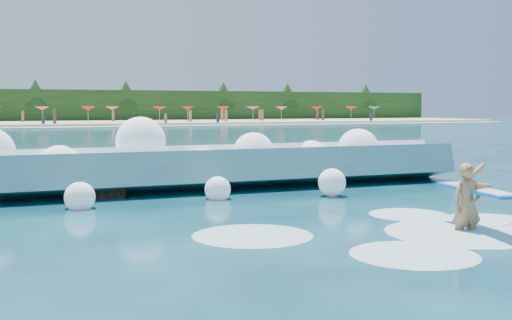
# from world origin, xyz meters

# --- Properties ---
(ground) EXTENTS (200.00, 200.00, 0.00)m
(ground) POSITION_xyz_m (0.00, 0.00, 0.00)
(ground) COLOR #062137
(ground) RESTS_ON ground
(beach) EXTENTS (140.00, 20.00, 0.40)m
(beach) POSITION_xyz_m (0.00, 78.00, 0.20)
(beach) COLOR tan
(beach) RESTS_ON ground
(wet_band) EXTENTS (140.00, 5.00, 0.08)m
(wet_band) POSITION_xyz_m (0.00, 67.00, 0.04)
(wet_band) COLOR silver
(wet_band) RESTS_ON ground
(treeline) EXTENTS (140.00, 4.00, 5.00)m
(treeline) POSITION_xyz_m (0.00, 88.00, 2.50)
(treeline) COLOR black
(treeline) RESTS_ON ground
(breaking_wave) EXTENTS (18.92, 2.91, 1.63)m
(breaking_wave) POSITION_xyz_m (0.44, 6.40, 0.57)
(breaking_wave) COLOR teal
(breaking_wave) RESTS_ON ground
(rock_cluster) EXTENTS (7.98, 3.06, 1.19)m
(rock_cluster) POSITION_xyz_m (-2.02, 6.65, 0.38)
(rock_cluster) COLOR black
(rock_cluster) RESTS_ON ground
(surfer_with_board) EXTENTS (1.07, 2.88, 1.67)m
(surfer_with_board) POSITION_xyz_m (4.24, -2.38, 0.62)
(surfer_with_board) COLOR #9F744A
(surfer_with_board) RESTS_ON ground
(wave_spray) EXTENTS (14.94, 4.65, 2.30)m
(wave_spray) POSITION_xyz_m (0.26, 6.21, 1.04)
(wave_spray) COLOR white
(wave_spray) RESTS_ON ground
(surf_foam) EXTENTS (8.96, 5.43, 0.16)m
(surf_foam) POSITION_xyz_m (3.52, -2.05, 0.00)
(surf_foam) COLOR silver
(surf_foam) RESTS_ON ground
(beach_umbrellas) EXTENTS (111.15, 6.89, 0.50)m
(beach_umbrellas) POSITION_xyz_m (-0.22, 79.72, 2.25)
(beach_umbrellas) COLOR #D03D6C
(beach_umbrellas) RESTS_ON ground
(beachgoers) EXTENTS (100.08, 13.71, 1.94)m
(beachgoers) POSITION_xyz_m (-2.50, 74.47, 1.08)
(beachgoers) COLOR #3F332D
(beachgoers) RESTS_ON ground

